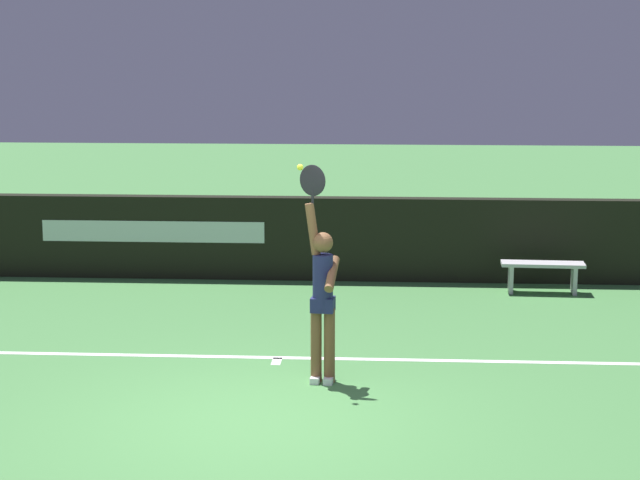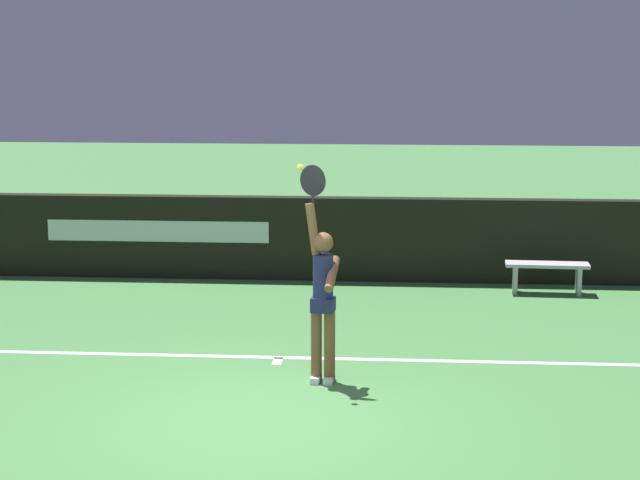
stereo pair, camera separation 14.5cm
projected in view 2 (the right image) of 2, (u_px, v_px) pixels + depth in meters
name	position (u px, v px, depth m)	size (l,w,h in m)	color
ground_plane	(255.00, 420.00, 10.94)	(60.00, 60.00, 0.00)	#468143
court_lines	(249.00, 435.00, 10.52)	(10.53, 5.41, 0.00)	white
back_wall	(310.00, 238.00, 17.33)	(14.35, 0.28, 1.31)	black
tennis_player	(323.00, 294.00, 11.99)	(0.45, 0.50, 2.43)	brown
tennis_ball	(300.00, 167.00, 11.64)	(0.07, 0.07, 0.07)	yellow
courtside_bench_near	(547.00, 271.00, 16.39)	(1.25, 0.41, 0.46)	#BBB8BB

